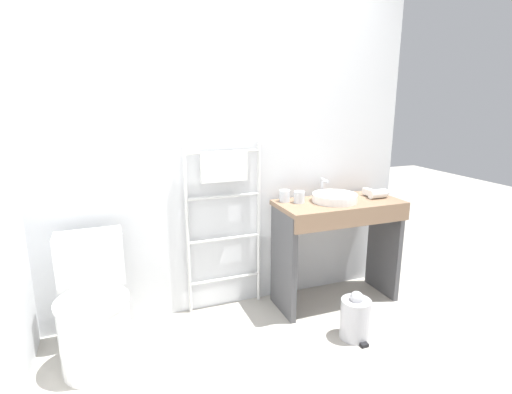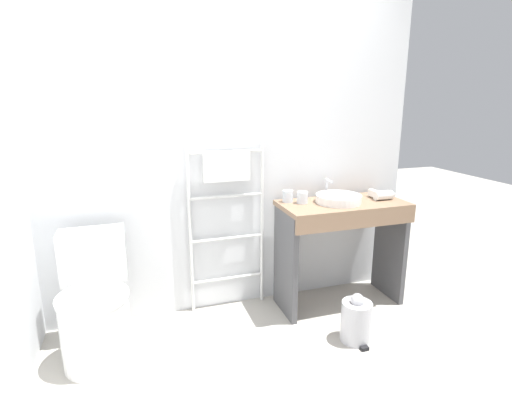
{
  "view_description": "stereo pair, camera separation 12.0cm",
  "coord_description": "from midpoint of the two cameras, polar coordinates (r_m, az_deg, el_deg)",
  "views": [
    {
      "loc": [
        -0.82,
        -1.41,
        1.58
      ],
      "look_at": [
        0.04,
        0.85,
        0.97
      ],
      "focal_mm": 28.0,
      "sensor_mm": 36.0,
      "label": 1
    },
    {
      "loc": [
        -0.7,
        -1.45,
        1.58
      ],
      "look_at": [
        0.04,
        0.85,
        0.97
      ],
      "focal_mm": 28.0,
      "sensor_mm": 36.0,
      "label": 2
    }
  ],
  "objects": [
    {
      "name": "wall_back",
      "position": [
        2.95,
        -2.88,
        7.11
      ],
      "size": [
        2.91,
        0.12,
        2.44
      ],
      "primitive_type": "cube",
      "color": "silver",
      "rests_on": "ground_plane"
    },
    {
      "name": "toilet",
      "position": [
        2.69,
        -20.78,
        -14.8
      ],
      "size": [
        0.41,
        0.57,
        0.78
      ],
      "color": "white",
      "rests_on": "ground_plane"
    },
    {
      "name": "towel_radiator",
      "position": [
        2.89,
        -2.99,
        0.4
      ],
      "size": [
        0.57,
        0.06,
        1.25
      ],
      "color": "silver",
      "rests_on": "ground_plane"
    },
    {
      "name": "vanity_counter",
      "position": [
        3.11,
        13.27,
        -5.43
      ],
      "size": [
        0.94,
        0.45,
        0.82
      ],
      "color": "#84664C",
      "rests_on": "ground_plane"
    },
    {
      "name": "sink_basin",
      "position": [
        3.02,
        12.81,
        -0.2
      ],
      "size": [
        0.33,
        0.33,
        0.06
      ],
      "color": "white",
      "rests_on": "vanity_counter"
    },
    {
      "name": "faucet",
      "position": [
        3.16,
        11.23,
        1.62
      ],
      "size": [
        0.02,
        0.1,
        0.14
      ],
      "color": "silver",
      "rests_on": "vanity_counter"
    },
    {
      "name": "cup_near_wall",
      "position": [
        2.97,
        5.72,
        0.11
      ],
      "size": [
        0.08,
        0.08,
        0.09
      ],
      "color": "silver",
      "rests_on": "vanity_counter"
    },
    {
      "name": "cup_near_edge",
      "position": [
        2.95,
        7.8,
        -0.08
      ],
      "size": [
        0.08,
        0.08,
        0.09
      ],
      "color": "silver",
      "rests_on": "vanity_counter"
    },
    {
      "name": "hair_dryer",
      "position": [
        3.21,
        18.73,
        0.3
      ],
      "size": [
        0.19,
        0.16,
        0.07
      ],
      "color": "white",
      "rests_on": "vanity_counter"
    },
    {
      "name": "trash_bin",
      "position": [
        2.85,
        15.34,
        -16.64
      ],
      "size": [
        0.2,
        0.23,
        0.34
      ],
      "color": "#B7B7BC",
      "rests_on": "ground_plane"
    }
  ]
}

